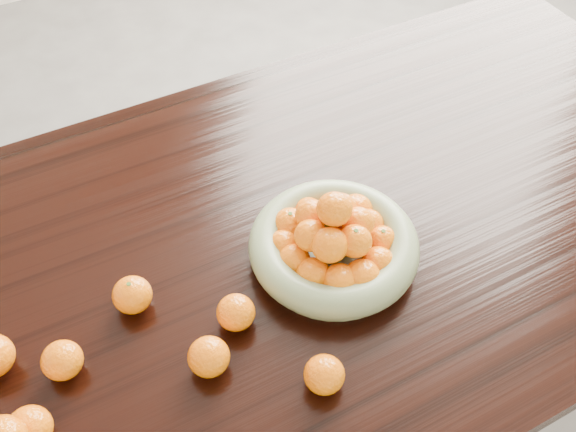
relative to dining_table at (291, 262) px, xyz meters
name	(u,v)px	position (x,y,z in m)	size (l,w,h in m)	color
ground	(291,408)	(0.00, 0.00, -0.66)	(5.00, 5.00, 0.00)	#5F5C5A
dining_table	(291,262)	(0.00, 0.00, 0.00)	(2.00, 1.00, 0.75)	black
fruit_bowl	(334,243)	(0.04, -0.08, 0.13)	(0.30, 0.30, 0.16)	gray
loose_orange_0	(132,295)	(-0.31, -0.02, 0.12)	(0.07, 0.07, 0.06)	orange
loose_orange_1	(209,357)	(-0.24, -0.18, 0.12)	(0.07, 0.07, 0.06)	orange
loose_orange_2	(324,375)	(-0.10, -0.29, 0.12)	(0.06, 0.06, 0.06)	orange
loose_orange_3	(62,360)	(-0.45, -0.08, 0.12)	(0.07, 0.07, 0.06)	orange
loose_orange_4	(236,312)	(-0.17, -0.13, 0.12)	(0.06, 0.06, 0.06)	orange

